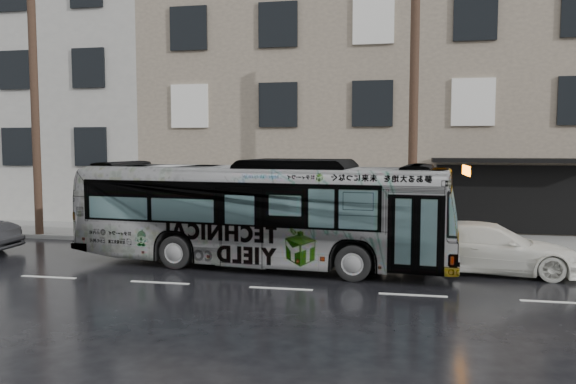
% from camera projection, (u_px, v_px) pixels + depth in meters
% --- Properties ---
extents(ground, '(120.00, 120.00, 0.00)m').
position_uv_depth(ground, '(194.00, 263.00, 16.96)').
color(ground, black).
rests_on(ground, ground).
extents(sidewalk, '(90.00, 3.60, 0.15)m').
position_uv_depth(sidewalk, '(239.00, 235.00, 21.75)').
color(sidewalk, gray).
rests_on(sidewalk, ground).
extents(building_taupe, '(20.00, 12.00, 11.00)m').
position_uv_depth(building_taupe, '(378.00, 106.00, 27.98)').
color(building_taupe, gray).
rests_on(building_taupe, ground).
extents(utility_pole_front, '(0.30, 0.30, 9.00)m').
position_uv_depth(utility_pole_front, '(414.00, 112.00, 18.57)').
color(utility_pole_front, '#402B20').
rests_on(utility_pole_front, sidewalk).
extents(utility_pole_rear, '(0.30, 0.30, 9.00)m').
position_uv_depth(utility_pole_rear, '(35.00, 116.00, 21.23)').
color(utility_pole_rear, '#402B20').
rests_on(utility_pole_rear, sidewalk).
extents(sign_post, '(0.06, 0.06, 2.40)m').
position_uv_depth(sign_post, '(446.00, 212.00, 18.64)').
color(sign_post, slate).
rests_on(sign_post, sidewalk).
extents(bus, '(11.51, 3.81, 3.15)m').
position_uv_depth(bus, '(261.00, 213.00, 16.52)').
color(bus, '#B2B2B2').
rests_on(bus, ground).
extents(white_sedan, '(4.93, 2.35, 1.39)m').
position_uv_depth(white_sedan, '(489.00, 248.00, 15.68)').
color(white_sedan, silver).
rests_on(white_sedan, ground).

